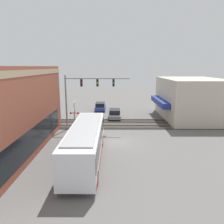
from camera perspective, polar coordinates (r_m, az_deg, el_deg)
ground_plane at (r=23.82m, az=1.41°, el=-7.88°), size 120.00×120.00×0.00m
shop_building at (r=36.45m, az=19.82°, el=3.35°), size 13.00×9.71×6.22m
city_bus at (r=18.96m, az=-6.84°, el=-7.66°), size 11.64×2.59×3.12m
traffic_signal_gantry at (r=27.70m, az=-6.99°, el=5.88°), size 0.42×8.11×6.97m
crossing_signal at (r=27.76m, az=-9.77°, el=-0.27°), size 1.41×1.18×3.81m
rail_track_near at (r=29.53m, az=1.16°, el=-3.91°), size 2.60×60.00×0.15m
rail_track_far at (r=32.62m, az=1.07°, el=-2.39°), size 2.60×60.00×0.15m
parked_car_grey at (r=34.21m, az=0.69°, el=-0.57°), size 4.47×1.82×1.51m
parked_car_blue at (r=40.57m, az=-3.06°, el=1.39°), size 4.78×1.82×1.51m
pedestrian_at_crossing at (r=28.89m, az=-7.80°, el=-2.49°), size 0.34×0.34×1.84m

